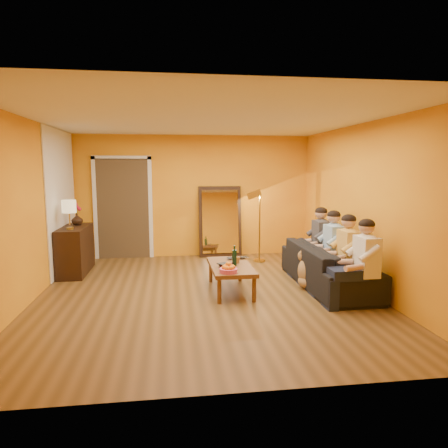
{
  "coord_description": "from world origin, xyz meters",
  "views": [
    {
      "loc": [
        -0.5,
        -5.87,
        1.89
      ],
      "look_at": [
        0.35,
        0.5,
        1.0
      ],
      "focal_mm": 32.0,
      "sensor_mm": 36.0,
      "label": 1
    }
  ],
  "objects": [
    {
      "name": "room_shell",
      "position": [
        0.0,
        0.37,
        1.3
      ],
      "size": [
        5.0,
        5.5,
        2.6
      ],
      "color": "brown",
      "rests_on": "ground"
    },
    {
      "name": "white_accent",
      "position": [
        -2.48,
        1.75,
        1.3
      ],
      "size": [
        0.02,
        1.9,
        2.58
      ],
      "primitive_type": "cube",
      "color": "white",
      "rests_on": "wall_left"
    },
    {
      "name": "doorway_recess",
      "position": [
        -1.5,
        2.83,
        1.05
      ],
      "size": [
        1.06,
        0.3,
        2.1
      ],
      "primitive_type": "cube",
      "color": "#3F2D19",
      "rests_on": "floor"
    },
    {
      "name": "door_jamb_left",
      "position": [
        -2.07,
        2.71,
        1.05
      ],
      "size": [
        0.08,
        0.06,
        2.2
      ],
      "primitive_type": "cube",
      "color": "white",
      "rests_on": "wall_back"
    },
    {
      "name": "door_jamb_right",
      "position": [
        -0.93,
        2.71,
        1.05
      ],
      "size": [
        0.08,
        0.06,
        2.2
      ],
      "primitive_type": "cube",
      "color": "white",
      "rests_on": "wall_back"
    },
    {
      "name": "door_header",
      "position": [
        -1.5,
        2.71,
        2.12
      ],
      "size": [
        1.22,
        0.06,
        0.08
      ],
      "primitive_type": "cube",
      "color": "white",
      "rests_on": "wall_back"
    },
    {
      "name": "mirror_frame",
      "position": [
        0.55,
        2.63,
        0.76
      ],
      "size": [
        0.92,
        0.27,
        1.51
      ],
      "primitive_type": "cube",
      "rotation": [
        -0.14,
        0.0,
        0.0
      ],
      "color": "black",
      "rests_on": "floor"
    },
    {
      "name": "mirror_glass",
      "position": [
        0.55,
        2.59,
        0.76
      ],
      "size": [
        0.78,
        0.21,
        1.35
      ],
      "primitive_type": "cube",
      "rotation": [
        -0.14,
        0.0,
        0.0
      ],
      "color": "white",
      "rests_on": "mirror_frame"
    },
    {
      "name": "sideboard",
      "position": [
        -2.24,
        1.55,
        0.42
      ],
      "size": [
        0.44,
        1.18,
        0.85
      ],
      "primitive_type": "cube",
      "color": "black",
      "rests_on": "floor"
    },
    {
      "name": "table_lamp",
      "position": [
        -2.24,
        1.25,
        1.1
      ],
      "size": [
        0.24,
        0.24,
        0.51
      ],
      "primitive_type": null,
      "color": "beige",
      "rests_on": "sideboard"
    },
    {
      "name": "sofa",
      "position": [
        2.0,
        0.15,
        0.33
      ],
      "size": [
        2.28,
        0.89,
        0.67
      ],
      "primitive_type": "imported",
      "rotation": [
        0.0,
        0.0,
        1.57
      ],
      "color": "black",
      "rests_on": "floor"
    },
    {
      "name": "coffee_table",
      "position": [
        0.4,
        0.07,
        0.21
      ],
      "size": [
        0.63,
        1.23,
        0.42
      ],
      "primitive_type": null,
      "rotation": [
        0.0,
        0.0,
        0.01
      ],
      "color": "brown",
      "rests_on": "floor"
    },
    {
      "name": "floor_lamp",
      "position": [
        1.28,
        1.99,
        0.72
      ],
      "size": [
        0.34,
        0.29,
        1.44
      ],
      "primitive_type": null,
      "rotation": [
        0.0,
        0.0,
        -0.18
      ],
      "color": "#B39034",
      "rests_on": "floor"
    },
    {
      "name": "dog",
      "position": [
        1.65,
        0.1,
        0.31
      ],
      "size": [
        0.45,
        0.59,
        0.62
      ],
      "primitive_type": null,
      "rotation": [
        0.0,
        0.0,
        0.22
      ],
      "color": "#946A43",
      "rests_on": "floor"
    },
    {
      "name": "person_far_left",
      "position": [
        2.13,
        -0.85,
        0.61
      ],
      "size": [
        0.7,
        0.44,
        1.22
      ],
      "primitive_type": null,
      "color": "silver",
      "rests_on": "sofa"
    },
    {
      "name": "person_mid_left",
      "position": [
        2.13,
        -0.3,
        0.61
      ],
      "size": [
        0.7,
        0.44,
        1.22
      ],
      "primitive_type": null,
      "color": "gold",
      "rests_on": "sofa"
    },
    {
      "name": "person_mid_right",
      "position": [
        2.13,
        0.25,
        0.61
      ],
      "size": [
        0.7,
        0.44,
        1.22
      ],
      "primitive_type": null,
      "color": "#8DB3DA",
      "rests_on": "sofa"
    },
    {
      "name": "person_far_right",
      "position": [
        2.13,
        0.8,
        0.61
      ],
      "size": [
        0.7,
        0.44,
        1.22
      ],
      "primitive_type": null,
      "color": "#39383E",
      "rests_on": "sofa"
    },
    {
      "name": "fruit_bowl",
      "position": [
        0.3,
        -0.38,
        0.5
      ],
      "size": [
        0.26,
        0.26,
        0.16
      ],
      "primitive_type": null,
      "color": "#D54B73",
      "rests_on": "coffee_table"
    },
    {
      "name": "wine_bottle",
      "position": [
        0.45,
        0.02,
        0.58
      ],
      "size": [
        0.07,
        0.07,
        0.31
      ],
      "primitive_type": "cylinder",
      "color": "black",
      "rests_on": "coffee_table"
    },
    {
      "name": "tumbler",
      "position": [
        0.52,
        0.19,
        0.47
      ],
      "size": [
        0.12,
        0.12,
        0.09
      ],
      "primitive_type": "imported",
      "rotation": [
        0.0,
        0.0,
        -0.19
      ],
      "color": "#B27F3F",
      "rests_on": "coffee_table"
    },
    {
      "name": "laptop",
      "position": [
        0.58,
        0.42,
        0.43
      ],
      "size": [
        0.38,
        0.27,
        0.03
      ],
      "primitive_type": "imported",
      "rotation": [
        0.0,
        0.0,
        0.14
      ],
      "color": "black",
      "rests_on": "coffee_table"
    },
    {
      "name": "book_lower",
      "position": [
        0.22,
        -0.13,
        0.43
      ],
      "size": [
        0.23,
        0.28,
        0.02
      ],
      "primitive_type": "imported",
      "rotation": [
        0.0,
        0.0,
        0.13
      ],
      "color": "black",
      "rests_on": "coffee_table"
    },
    {
      "name": "book_mid",
      "position": [
        0.23,
        -0.12,
        0.45
      ],
      "size": [
        0.22,
        0.28,
        0.02
      ],
      "primitive_type": "imported",
      "rotation": [
        0.0,
        0.0,
        0.14
      ],
      "color": "red",
      "rests_on": "book_lower"
    },
    {
      "name": "book_upper",
      "position": [
        0.22,
        -0.14,
        0.47
      ],
      "size": [
        0.24,
        0.26,
        0.02
      ],
      "primitive_type": "imported",
      "rotation": [
        0.0,
        0.0,
        0.56
      ],
      "color": "black",
      "rests_on": "book_mid"
    },
    {
      "name": "vase",
      "position": [
        -2.24,
        1.8,
        0.96
      ],
      "size": [
        0.2,
        0.2,
        0.21
      ],
      "primitive_type": "imported",
      "color": "black",
      "rests_on": "sideboard"
    },
    {
      "name": "flowers",
      "position": [
        -2.24,
        1.8,
        1.18
      ],
      "size": [
        0.17,
        0.17,
        0.42
      ],
      "primitive_type": null,
      "color": "red",
      "rests_on": "vase"
    }
  ]
}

